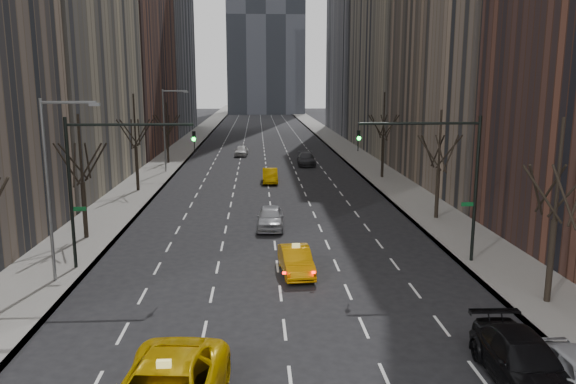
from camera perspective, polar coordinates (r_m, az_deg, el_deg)
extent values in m
plane|color=black|center=(19.94, 0.25, -18.63)|extent=(400.00, 400.00, 0.00)
cube|color=slate|center=(88.54, -10.46, 4.54)|extent=(4.50, 320.00, 0.15)
cube|color=slate|center=(88.83, 5.47, 4.70)|extent=(4.50, 320.00, 0.15)
cylinder|color=black|center=(37.79, -19.96, -1.73)|extent=(0.28, 0.28, 3.57)
cylinder|color=black|center=(37.17, -20.36, 4.16)|extent=(0.16, 0.16, 4.25)
cylinder|color=black|center=(38.03, -19.68, 2.98)|extent=(0.42, 1.80, 2.52)
cylinder|color=black|center=(37.32, -18.95, 2.89)|extent=(1.74, 0.72, 2.52)
cylinder|color=black|center=(36.56, -19.53, 2.69)|extent=(1.46, 1.25, 2.52)
cylinder|color=black|center=(36.52, -20.87, 2.59)|extent=(0.42, 1.80, 2.52)
cylinder|color=black|center=(37.24, -21.59, 2.69)|extent=(1.74, 0.72, 2.52)
cylinder|color=black|center=(37.99, -20.98, 2.89)|extent=(1.46, 1.25, 2.52)
cylinder|color=black|center=(53.01, -15.08, 2.31)|extent=(0.28, 0.28, 3.99)
cylinder|color=black|center=(52.55, -15.32, 7.02)|extent=(0.16, 0.16, 4.75)
cylinder|color=black|center=(53.43, -14.91, 5.87)|extent=(0.42, 1.80, 2.52)
cylinder|color=black|center=(52.76, -14.33, 5.84)|extent=(1.74, 0.72, 2.52)
cylinder|color=black|center=(51.96, -14.67, 5.74)|extent=(1.46, 1.25, 2.52)
cylinder|color=black|center=(51.84, -15.61, 5.69)|extent=(0.42, 1.80, 2.52)
cylinder|color=black|center=(52.52, -16.19, 5.72)|extent=(1.74, 0.72, 2.52)
cylinder|color=black|center=(53.31, -15.83, 5.81)|extent=(1.46, 1.25, 2.52)
cylinder|color=black|center=(70.60, -12.11, 4.29)|extent=(0.28, 0.28, 3.36)
cylinder|color=black|center=(70.28, -12.24, 7.27)|extent=(0.16, 0.16, 4.00)
cylinder|color=black|center=(71.14, -11.99, 6.70)|extent=(0.42, 1.80, 2.52)
cylinder|color=black|center=(70.50, -11.52, 6.68)|extent=(1.74, 0.72, 2.52)
cylinder|color=black|center=(69.69, -11.74, 6.62)|extent=(1.46, 1.25, 2.52)
cylinder|color=black|center=(69.52, -12.44, 6.59)|extent=(0.42, 1.80, 2.52)
cylinder|color=black|center=(70.17, -12.90, 6.61)|extent=(1.74, 0.72, 2.52)
cylinder|color=black|center=(70.98, -12.67, 6.66)|extent=(1.46, 1.25, 2.52)
cylinder|color=black|center=(27.81, 25.11, -6.37)|extent=(0.28, 0.28, 3.78)
cylinder|color=black|center=(26.94, 25.83, 2.07)|extent=(0.16, 0.16, 4.50)
cylinder|color=black|center=(27.90, 25.10, 0.28)|extent=(0.42, 1.80, 2.52)
cylinder|color=black|center=(27.75, 26.83, 0.08)|extent=(1.74, 0.72, 2.52)
cylinder|color=black|center=(26.30, 26.24, -0.42)|extent=(0.42, 1.80, 2.52)
cylinder|color=black|center=(26.46, 24.42, -0.20)|extent=(1.74, 0.72, 2.52)
cylinder|color=black|center=(27.27, 23.89, 0.15)|extent=(1.46, 1.25, 2.52)
cylinder|color=black|center=(42.15, 14.91, -0.16)|extent=(0.28, 0.28, 3.57)
cylinder|color=black|center=(41.59, 15.18, 5.13)|extent=(0.16, 0.16, 4.25)
cylinder|color=black|center=(42.53, 14.96, 4.05)|extent=(0.42, 1.80, 2.52)
cylinder|color=black|center=(42.22, 16.04, 3.94)|extent=(1.74, 0.72, 2.52)
cylinder|color=black|center=(41.38, 16.23, 3.80)|extent=(1.46, 1.25, 2.52)
cylinder|color=black|center=(40.84, 15.29, 3.76)|extent=(0.42, 1.80, 2.52)
cylinder|color=black|center=(41.16, 14.17, 3.86)|extent=(1.74, 0.72, 2.52)
cylinder|color=black|center=(42.00, 14.03, 4.01)|extent=(1.46, 1.25, 2.52)
cylinder|color=black|center=(59.25, 9.59, 3.43)|extent=(0.28, 0.28, 3.99)
cylinder|color=black|center=(58.84, 9.73, 7.65)|extent=(0.16, 0.16, 4.75)
cylinder|color=black|center=(59.78, 9.65, 6.60)|extent=(0.42, 1.80, 2.52)
cylinder|color=black|center=(59.39, 10.39, 6.55)|extent=(1.74, 0.72, 2.52)
cylinder|color=black|center=(58.53, 10.44, 6.48)|extent=(1.46, 1.25, 2.52)
cylinder|color=black|center=(58.06, 9.73, 6.47)|extent=(0.42, 1.80, 2.52)
cylinder|color=black|center=(58.46, 8.97, 6.52)|extent=(1.74, 0.72, 2.52)
cylinder|color=black|center=(59.32, 8.95, 6.59)|extent=(1.46, 1.25, 2.52)
cylinder|color=black|center=(31.39, -21.22, -0.20)|extent=(0.18, 0.18, 8.00)
cylinder|color=black|center=(30.07, -15.77, 6.61)|extent=(6.50, 0.14, 0.14)
imported|color=black|center=(29.62, -9.51, 5.06)|extent=(0.18, 0.22, 1.10)
sphere|color=#0CFF33|center=(29.43, -9.56, 5.31)|extent=(0.20, 0.20, 0.20)
cube|color=#0C5926|center=(31.43, -20.43, -1.62)|extent=(0.70, 0.04, 0.22)
cylinder|color=black|center=(32.10, 18.53, 0.22)|extent=(0.18, 0.18, 8.00)
cylinder|color=black|center=(30.59, 13.24, 6.80)|extent=(6.50, 0.14, 0.14)
imported|color=black|center=(29.92, 7.16, 5.18)|extent=(0.18, 0.22, 1.10)
sphere|color=#0CFF33|center=(29.73, 7.22, 5.43)|extent=(0.20, 0.20, 0.20)
cube|color=#0C5926|center=(32.11, 17.78, -1.19)|extent=(0.70, 0.04, 0.22)
cylinder|color=slate|center=(29.58, -23.20, -0.01)|extent=(0.16, 0.16, 9.00)
cylinder|color=slate|center=(28.70, -21.40, 8.47)|extent=(2.60, 0.14, 0.14)
cube|color=slate|center=(28.36, -19.05, 8.40)|extent=(0.50, 0.22, 0.15)
cylinder|color=slate|center=(63.32, -12.46, 6.09)|extent=(0.16, 0.16, 9.00)
cylinder|color=slate|center=(62.92, -11.44, 10.02)|extent=(2.60, 0.14, 0.14)
cube|color=slate|center=(62.76, -10.34, 9.97)|extent=(0.50, 0.22, 0.15)
imported|color=orange|center=(29.61, 0.81, -6.98)|extent=(1.82, 4.36, 1.40)
imported|color=#A6A8AE|center=(38.61, -1.80, -2.58)|extent=(2.00, 4.55, 1.52)
imported|color=black|center=(20.93, 22.79, -15.57)|extent=(2.37, 5.53, 1.59)
imported|color=#EAA904|center=(56.17, -1.83, 1.67)|extent=(1.49, 4.27, 1.41)
imported|color=#2A2A2F|center=(68.05, 1.87, 3.37)|extent=(2.27, 5.25, 1.50)
imported|color=silver|center=(77.02, -4.74, 4.20)|extent=(1.94, 4.23, 1.41)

